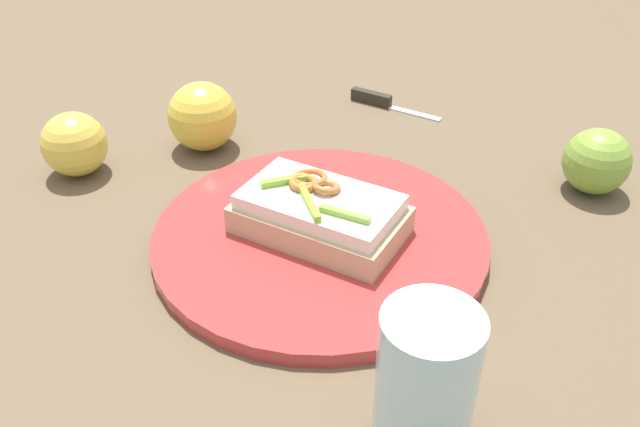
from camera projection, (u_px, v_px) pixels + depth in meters
The scene contains 8 objects.
ground_plane at pixel (320, 243), 0.64m from camera, with size 2.00×2.00×0.00m, color brown.
plate at pixel (320, 237), 0.63m from camera, with size 0.31×0.31×0.01m, color #B03432.
sandwich at pixel (320, 213), 0.62m from camera, with size 0.15×0.09×0.05m.
apple_0 at pixel (202, 116), 0.77m from camera, with size 0.08×0.08×0.08m, color gold.
apple_1 at pixel (597, 161), 0.69m from camera, with size 0.07×0.07×0.07m, color olive.
apple_2 at pixel (74, 144), 0.72m from camera, with size 0.07×0.07×0.07m, color gold.
drinking_glass at pixel (427, 376), 0.44m from camera, with size 0.07×0.07×0.10m, color silver.
knife at pixel (381, 101), 0.88m from camera, with size 0.13×0.01×0.02m.
Camera 1 is at (0.26, -0.44, 0.39)m, focal length 37.70 mm.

